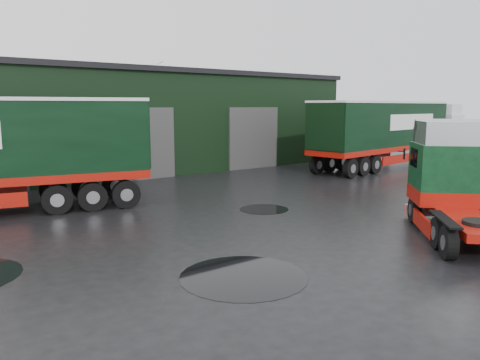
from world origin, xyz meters
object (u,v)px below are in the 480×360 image
object	(u,v)px
hero_tractor	(465,182)
warehouse	(100,120)
lorry_right	(383,134)
tree_back_b	(144,110)

from	to	relation	value
hero_tractor	warehouse	bearing A→B (deg)	141.59
warehouse	lorry_right	distance (m)	18.62
warehouse	tree_back_b	bearing A→B (deg)	51.34
hero_tractor	tree_back_b	world-z (taller)	tree_back_b
lorry_right	hero_tractor	bearing A→B (deg)	-52.57
lorry_right	tree_back_b	world-z (taller)	tree_back_b
lorry_right	tree_back_b	bearing A→B (deg)	-167.97
warehouse	hero_tractor	xyz separation A→B (m)	(2.50, -23.00, -1.34)
warehouse	tree_back_b	distance (m)	12.82
hero_tractor	tree_back_b	xyz separation A→B (m)	(5.50, 33.00, 1.93)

